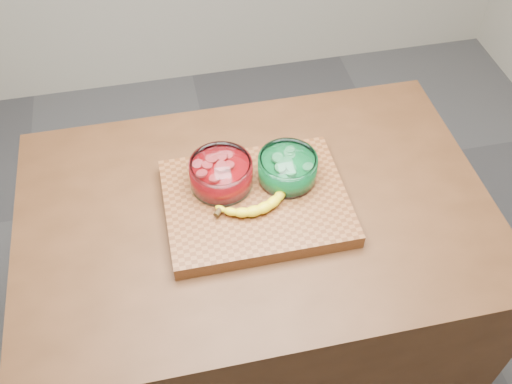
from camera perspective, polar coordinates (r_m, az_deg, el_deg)
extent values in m
plane|color=#4E4F52|center=(2.21, 0.00, -16.51)|extent=(3.50, 3.50, 0.00)
cube|color=#492A15|center=(1.81, 0.00, -10.62)|extent=(1.20, 0.80, 0.90)
cube|color=brown|center=(1.43, 0.00, -1.05)|extent=(0.45, 0.35, 0.04)
cylinder|color=white|center=(1.42, -3.50, 1.84)|extent=(0.16, 0.16, 0.07)
cylinder|color=red|center=(1.42, -3.48, 1.54)|extent=(0.14, 0.14, 0.04)
cylinder|color=#F44D50|center=(1.40, -3.54, 2.37)|extent=(0.13, 0.13, 0.02)
cylinder|color=white|center=(1.43, 3.16, 2.39)|extent=(0.15, 0.15, 0.07)
cylinder|color=#0F8E3B|center=(1.44, 3.15, 2.12)|extent=(0.13, 0.13, 0.04)
cylinder|color=#67DC84|center=(1.42, 3.19, 2.91)|extent=(0.12, 0.12, 0.02)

